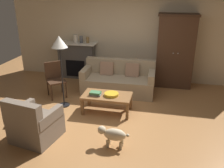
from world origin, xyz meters
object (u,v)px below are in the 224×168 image
(fireplace, at_px, (77,60))
(mantel_vase_slate, at_px, (81,39))
(book_stack, at_px, (96,93))
(floor_lamp, at_px, (59,46))
(coffee_table, at_px, (107,97))
(side_chair_wooden, at_px, (55,77))
(dog, at_px, (113,135))
(couch, at_px, (118,81))
(mantel_vase_cream, at_px, (76,39))
(armchair_near_left, at_px, (34,125))
(fruit_bowl, at_px, (111,94))
(mantel_vase_bronze, at_px, (88,40))
(armoire, at_px, (175,51))

(fireplace, distance_m, mantel_vase_slate, 0.68)
(book_stack, relative_size, floor_lamp, 0.15)
(coffee_table, bearing_deg, side_chair_wooden, 158.57)
(coffee_table, bearing_deg, fireplace, 125.21)
(coffee_table, bearing_deg, dog, -71.99)
(mantel_vase_slate, xyz_separation_m, side_chair_wooden, (-0.25, -1.45, -0.71))
(side_chair_wooden, bearing_deg, couch, 19.80)
(mantel_vase_cream, height_order, mantel_vase_slate, mantel_vase_cream)
(couch, xyz_separation_m, dog, (0.37, -2.43, -0.07))
(mantel_vase_cream, bearing_deg, floor_lamp, -79.45)
(armchair_near_left, bearing_deg, side_chair_wooden, 103.50)
(book_stack, height_order, mantel_vase_slate, mantel_vase_slate)
(fireplace, height_order, couch, fireplace)
(armchair_near_left, relative_size, dog, 1.56)
(coffee_table, height_order, floor_lamp, floor_lamp)
(fruit_bowl, distance_m, mantel_vase_bronze, 2.50)
(fireplace, relative_size, armchair_near_left, 1.41)
(fruit_bowl, distance_m, book_stack, 0.36)
(armchair_near_left, bearing_deg, dog, 3.66)
(fruit_bowl, xyz_separation_m, side_chair_wooden, (-1.64, 0.62, 0.06))
(armoire, bearing_deg, coffee_table, -126.93)
(fireplace, xyz_separation_m, couch, (1.50, -0.90, -0.25))
(armoire, height_order, mantel_vase_slate, armoire)
(mantel_vase_slate, bearing_deg, book_stack, -64.01)
(mantel_vase_bronze, height_order, armchair_near_left, mantel_vase_bronze)
(armoire, height_order, book_stack, armoire)
(coffee_table, bearing_deg, book_stack, -164.87)
(couch, xyz_separation_m, side_chair_wooden, (-1.57, -0.57, 0.19))
(mantel_vase_bronze, xyz_separation_m, dog, (1.49, -3.31, -0.97))
(mantel_vase_cream, relative_size, mantel_vase_slate, 1.16)
(mantel_vase_bronze, relative_size, armchair_near_left, 0.21)
(coffee_table, bearing_deg, couch, 87.91)
(coffee_table, distance_m, book_stack, 0.27)
(mantel_vase_slate, bearing_deg, fruit_bowl, -56.11)
(book_stack, relative_size, dog, 0.44)
(fireplace, xyz_separation_m, mantel_vase_bronze, (0.38, -0.02, 0.64))
(armchair_near_left, bearing_deg, book_stack, 57.86)
(floor_lamp, bearing_deg, dog, -41.75)
(side_chair_wooden, bearing_deg, dog, -43.87)
(floor_lamp, bearing_deg, fireplace, 100.45)
(fireplace, bearing_deg, armchair_near_left, -83.35)
(couch, height_order, mantel_vase_slate, mantel_vase_slate)
(coffee_table, distance_m, side_chair_wooden, 1.65)
(fireplace, distance_m, mantel_vase_bronze, 0.75)
(fireplace, distance_m, armchair_near_left, 3.46)
(coffee_table, height_order, mantel_vase_cream, mantel_vase_cream)
(dog, bearing_deg, couch, 98.63)
(mantel_vase_slate, distance_m, mantel_vase_bronze, 0.20)
(book_stack, distance_m, armchair_near_left, 1.53)
(mantel_vase_cream, height_order, armchair_near_left, mantel_vase_cream)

